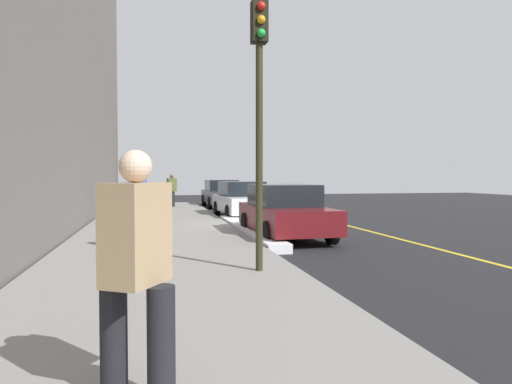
# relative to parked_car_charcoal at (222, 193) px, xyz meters

# --- Properties ---
(ground_plane) EXTENTS (56.00, 56.00, 0.00)m
(ground_plane) POSITION_rel_parked_car_charcoal_xyz_m (11.59, -0.26, -0.76)
(ground_plane) COLOR black
(sidewalk) EXTENTS (28.00, 4.60, 0.15)m
(sidewalk) POSITION_rel_parked_car_charcoal_xyz_m (11.59, -3.56, -0.68)
(sidewalk) COLOR gray
(sidewalk) RESTS_ON ground
(lane_stripe_centre) EXTENTS (28.00, 0.14, 0.01)m
(lane_stripe_centre) POSITION_rel_parked_car_charcoal_xyz_m (11.59, 2.94, -0.75)
(lane_stripe_centre) COLOR gold
(lane_stripe_centre) RESTS_ON ground
(snow_bank_curb) EXTENTS (7.88, 0.56, 0.22)m
(snow_bank_curb) POSITION_rel_parked_car_charcoal_xyz_m (12.18, -0.96, -0.65)
(snow_bank_curb) COLOR white
(snow_bank_curb) RESTS_ON ground
(parked_car_charcoal) EXTENTS (4.56, 1.96, 1.51)m
(parked_car_charcoal) POSITION_rel_parked_car_charcoal_xyz_m (0.00, 0.00, 0.00)
(parked_car_charcoal) COLOR black
(parked_car_charcoal) RESTS_ON ground
(parked_car_white) EXTENTS (4.51, 2.02, 1.51)m
(parked_car_white) POSITION_rel_parked_car_charcoal_xyz_m (6.90, -0.12, -0.00)
(parked_car_white) COLOR black
(parked_car_white) RESTS_ON ground
(parked_car_maroon) EXTENTS (4.32, 1.97, 1.51)m
(parked_car_maroon) POSITION_rel_parked_car_charcoal_xyz_m (13.47, -0.12, -0.00)
(parked_car_maroon) COLOR black
(parked_car_maroon) RESTS_ON ground
(pedestrian_blue_coat) EXTENTS (0.56, 0.55, 1.78)m
(pedestrian_blue_coat) POSITION_rel_parked_car_charcoal_xyz_m (9.25, -4.24, 0.34)
(pedestrian_blue_coat) COLOR black
(pedestrian_blue_coat) RESTS_ON sidewalk
(pedestrian_olive_coat) EXTENTS (0.54, 0.52, 1.69)m
(pedestrian_olive_coat) POSITION_rel_parked_car_charcoal_xyz_m (1.34, -2.81, 0.30)
(pedestrian_olive_coat) COLOR black
(pedestrian_olive_coat) RESTS_ON sidewalk
(pedestrian_tan_coat) EXTENTS (0.57, 0.53, 1.80)m
(pedestrian_tan_coat) POSITION_rel_parked_car_charcoal_xyz_m (22.80, -3.85, 0.35)
(pedestrian_tan_coat) COLOR black
(pedestrian_tan_coat) RESTS_ON sidewalk
(traffic_light_pole) EXTENTS (0.35, 0.26, 4.54)m
(traffic_light_pole) POSITION_rel_parked_car_charcoal_xyz_m (18.46, -1.98, 2.45)
(traffic_light_pole) COLOR #2D2D19
(traffic_light_pole) RESTS_ON sidewalk
(rolling_suitcase) EXTENTS (0.34, 0.22, 0.88)m
(rolling_suitcase) POSITION_rel_parked_car_charcoal_xyz_m (9.61, -4.36, -0.35)
(rolling_suitcase) COLOR #471E19
(rolling_suitcase) RESTS_ON sidewalk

